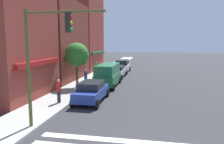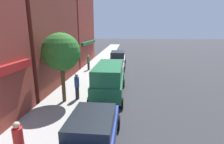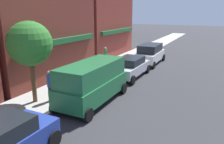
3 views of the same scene
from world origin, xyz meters
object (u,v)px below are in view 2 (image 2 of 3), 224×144
at_px(suv_white, 118,58).
at_px(pedestrian_blue_shirt, 77,86).
at_px(pedestrian_green_top, 88,62).
at_px(street_tree, 61,52).
at_px(sedan_blue, 92,133).
at_px(van_green, 109,79).
at_px(sedan_silver, 115,68).

relative_size(suv_white, pedestrian_blue_shirt, 2.68).
height_order(pedestrian_green_top, street_tree, street_tree).
relative_size(sedan_blue, suv_white, 0.93).
bearing_deg(street_tree, suv_white, -12.37).
bearing_deg(suv_white, sedan_blue, 178.92).
xyz_separation_m(sedan_blue, pedestrian_blue_shirt, (4.99, 2.05, 0.23)).
xyz_separation_m(van_green, suv_white, (11.11, 0.00, -0.25)).
height_order(sedan_silver, suv_white, suv_white).
relative_size(sedan_blue, van_green, 0.88).
distance_m(sedan_blue, van_green, 6.20).
height_order(sedan_silver, pedestrian_blue_shirt, pedestrian_blue_shirt).
height_order(sedan_blue, sedan_silver, same).
bearing_deg(van_green, street_tree, 120.74).
bearing_deg(suv_white, pedestrian_green_top, 136.08).
bearing_deg(street_tree, sedan_blue, -148.29).
bearing_deg(street_tree, van_green, -59.45).
height_order(suv_white, street_tree, street_tree).
relative_size(sedan_blue, pedestrian_green_top, 2.49).
bearing_deg(pedestrian_green_top, pedestrian_blue_shirt, 10.69).
height_order(van_green, suv_white, van_green).
bearing_deg(pedestrian_blue_shirt, sedan_silver, 161.85).
bearing_deg(street_tree, pedestrian_green_top, 2.67).
distance_m(sedan_blue, suv_white, 17.30).
relative_size(sedan_silver, pedestrian_green_top, 2.50).
bearing_deg(van_green, sedan_silver, 0.19).
relative_size(suv_white, pedestrian_green_top, 2.68).
bearing_deg(suv_white, van_green, 178.92).
bearing_deg(sedan_silver, van_green, -178.96).
bearing_deg(sedan_silver, pedestrian_blue_shirt, 164.64).
height_order(pedestrian_blue_shirt, street_tree, street_tree).
height_order(sedan_blue, pedestrian_green_top, pedestrian_green_top).
height_order(van_green, street_tree, street_tree).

